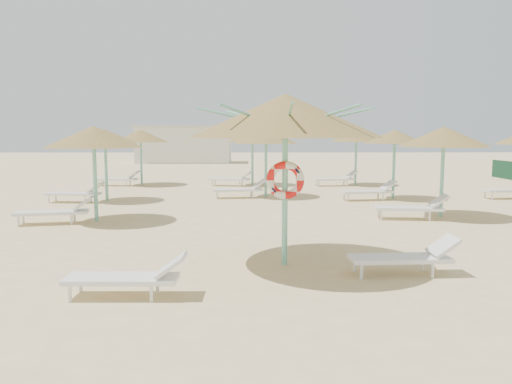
{
  "coord_description": "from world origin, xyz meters",
  "views": [
    {
      "loc": [
        -0.2,
        -9.1,
        2.44
      ],
      "look_at": [
        -0.09,
        0.84,
        1.3
      ],
      "focal_mm": 35.0,
      "sensor_mm": 36.0,
      "label": 1
    }
  ],
  "objects": [
    {
      "name": "ground",
      "position": [
        0.0,
        0.0,
        0.0
      ],
      "size": [
        120.0,
        120.0,
        0.0
      ],
      "primitive_type": "plane",
      "color": "#DFC588",
      "rests_on": "ground"
    },
    {
      "name": "main_palapa",
      "position": [
        0.44,
        0.11,
        2.78
      ],
      "size": [
        3.56,
        3.56,
        3.19
      ],
      "color": "#6EBFA6",
      "rests_on": "ground"
    },
    {
      "name": "lounger_main_a",
      "position": [
        -2.02,
        -1.76,
        0.31
      ],
      "size": [
        1.82,
        0.57,
        0.66
      ],
      "rotation": [
        0.0,
        0.0,
        -0.01
      ],
      "color": "white",
      "rests_on": "ground"
    },
    {
      "name": "lounger_main_b",
      "position": [
        2.53,
        -0.6,
        0.32
      ],
      "size": [
        1.89,
        0.65,
        0.68
      ],
      "rotation": [
        0.0,
        0.0,
        0.05
      ],
      "color": "white",
      "rests_on": "ground"
    },
    {
      "name": "palapa_field",
      "position": [
        2.41,
        9.88,
        2.32
      ],
      "size": [
        19.85,
        13.38,
        2.72
      ],
      "color": "#6EBFA6",
      "rests_on": "ground"
    },
    {
      "name": "service_hut",
      "position": [
        -6.0,
        35.0,
        1.64
      ],
      "size": [
        8.4,
        4.4,
        3.25
      ],
      "color": "silver",
      "rests_on": "ground"
    }
  ]
}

